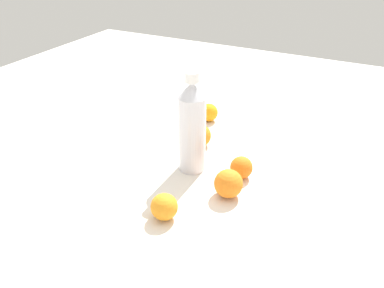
{
  "coord_description": "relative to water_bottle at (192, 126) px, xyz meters",
  "views": [
    {
      "loc": [
        0.48,
        -0.9,
        0.64
      ],
      "look_at": [
        0.03,
        -0.02,
        0.08
      ],
      "focal_mm": 38.03,
      "sensor_mm": 36.0,
      "label": 1
    }
  ],
  "objects": [
    {
      "name": "orange_2",
      "position": [
        0.04,
        -0.23,
        -0.1
      ],
      "size": [
        0.07,
        0.07,
        0.07
      ],
      "primitive_type": "sphere",
      "color": "orange",
      "rests_on": "ground_plane"
    },
    {
      "name": "orange_4",
      "position": [
        0.14,
        -0.08,
        -0.1
      ],
      "size": [
        0.08,
        0.08,
        0.08
      ],
      "primitive_type": "sphere",
      "color": "orange",
      "rests_on": "ground_plane"
    },
    {
      "name": "orange_1",
      "position": [
        0.14,
        0.02,
        -0.1
      ],
      "size": [
        0.06,
        0.06,
        0.06
      ],
      "primitive_type": "sphere",
      "color": "orange",
      "rests_on": "ground_plane"
    },
    {
      "name": "water_bottle",
      "position": [
        0.0,
        0.0,
        0.0
      ],
      "size": [
        0.08,
        0.08,
        0.29
      ],
      "rotation": [
        0.0,
        0.0,
        6.04
      ],
      "color": "silver",
      "rests_on": "ground_plane"
    },
    {
      "name": "ground_plane",
      "position": [
        -0.03,
        0.02,
        -0.14
      ],
      "size": [
        2.4,
        2.4,
        0.0
      ],
      "primitive_type": "plane",
      "color": "silver"
    },
    {
      "name": "orange_3",
      "position": [
        -0.09,
        0.31,
        -0.1
      ],
      "size": [
        0.06,
        0.06,
        0.06
      ],
      "primitive_type": "sphere",
      "color": "orange",
      "rests_on": "ground_plane"
    },
    {
      "name": "orange_0",
      "position": [
        -0.04,
        0.13,
        -0.1
      ],
      "size": [
        0.07,
        0.07,
        0.07
      ],
      "primitive_type": "sphere",
      "color": "orange",
      "rests_on": "ground_plane"
    }
  ]
}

